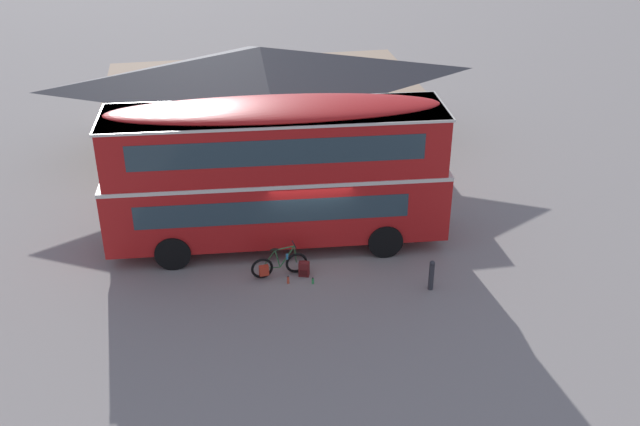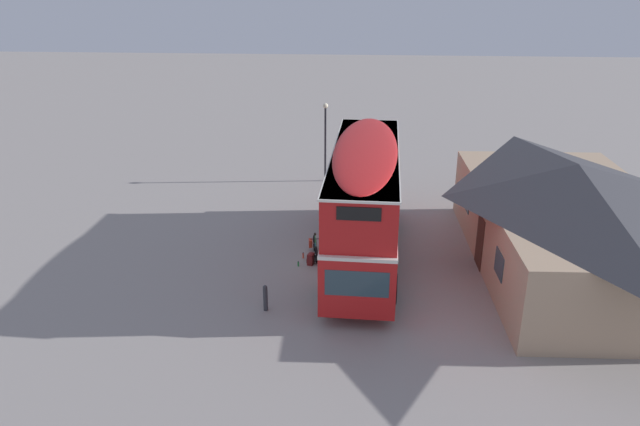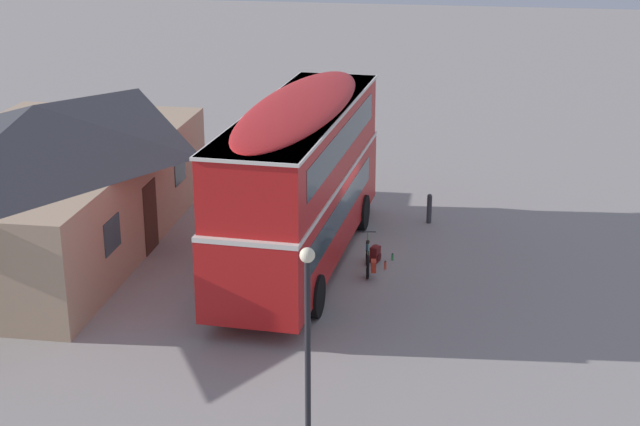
# 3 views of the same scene
# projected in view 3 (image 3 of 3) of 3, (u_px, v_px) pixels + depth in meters

# --- Properties ---
(ground_plane) EXTENTS (120.00, 120.00, 0.00)m
(ground_plane) POSITION_uv_depth(u_px,v_px,m) (327.00, 254.00, 28.06)
(ground_plane) COLOR gray
(double_decker_bus) EXTENTS (10.70, 2.98, 4.79)m
(double_decker_bus) POSITION_uv_depth(u_px,v_px,m) (300.00, 176.00, 26.46)
(double_decker_bus) COLOR black
(double_decker_bus) RESTS_ON ground
(touring_bicycle) EXTENTS (1.74, 0.62, 1.01)m
(touring_bicycle) POSITION_uv_depth(u_px,v_px,m) (368.00, 259.00, 26.66)
(touring_bicycle) COLOR black
(touring_bicycle) RESTS_ON ground
(backpack_on_ground) EXTENTS (0.36, 0.33, 0.50)m
(backpack_on_ground) POSITION_uv_depth(u_px,v_px,m) (375.00, 253.00, 27.42)
(backpack_on_ground) COLOR maroon
(backpack_on_ground) RESTS_ON ground
(water_bottle_red_squeeze) EXTENTS (0.07, 0.07, 0.25)m
(water_bottle_red_squeeze) POSITION_uv_depth(u_px,v_px,m) (385.00, 265.00, 26.92)
(water_bottle_red_squeeze) COLOR #D84C33
(water_bottle_red_squeeze) RESTS_ON ground
(water_bottle_green_metal) EXTENTS (0.07, 0.07, 0.21)m
(water_bottle_green_metal) POSITION_uv_depth(u_px,v_px,m) (393.00, 257.00, 27.57)
(water_bottle_green_metal) COLOR green
(water_bottle_green_metal) RESTS_ON ground
(pub_building) EXTENTS (12.75, 7.34, 4.28)m
(pub_building) POSITION_uv_depth(u_px,v_px,m) (40.00, 175.00, 28.11)
(pub_building) COLOR tan
(pub_building) RESTS_ON ground
(street_lamp) EXTENTS (0.28, 0.28, 4.32)m
(street_lamp) POSITION_uv_depth(u_px,v_px,m) (308.00, 332.00, 17.20)
(street_lamp) COLOR black
(street_lamp) RESTS_ON ground
(kerb_bollard) EXTENTS (0.16, 0.16, 0.97)m
(kerb_bollard) POSITION_uv_depth(u_px,v_px,m) (429.00, 208.00, 30.45)
(kerb_bollard) COLOR #333338
(kerb_bollard) RESTS_ON ground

